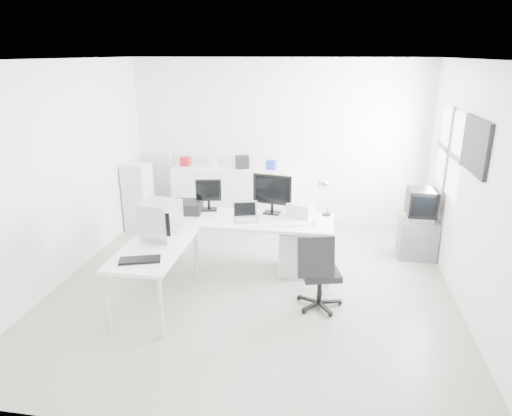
% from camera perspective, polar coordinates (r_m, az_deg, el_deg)
% --- Properties ---
extents(floor, '(5.00, 5.00, 0.01)m').
position_cam_1_polar(floor, '(6.01, -0.31, -9.68)').
color(floor, beige).
rests_on(floor, ground).
extents(ceiling, '(5.00, 5.00, 0.01)m').
position_cam_1_polar(ceiling, '(5.28, -0.37, 18.10)').
color(ceiling, white).
rests_on(ceiling, back_wall).
extents(back_wall, '(5.00, 0.02, 2.80)m').
position_cam_1_polar(back_wall, '(7.89, 2.73, 8.10)').
color(back_wall, white).
rests_on(back_wall, floor).
extents(left_wall, '(0.02, 5.00, 2.80)m').
position_cam_1_polar(left_wall, '(6.38, -23.13, 4.01)').
color(left_wall, white).
rests_on(left_wall, floor).
extents(right_wall, '(0.02, 5.00, 2.80)m').
position_cam_1_polar(right_wall, '(5.64, 25.59, 1.87)').
color(right_wall, white).
rests_on(right_wall, floor).
extents(window, '(0.02, 1.20, 1.10)m').
position_cam_1_polar(window, '(6.72, 23.01, 6.47)').
color(window, white).
rests_on(window, right_wall).
extents(wall_picture, '(0.04, 0.90, 0.60)m').
position_cam_1_polar(wall_picture, '(5.62, 25.74, 7.06)').
color(wall_picture, black).
rests_on(wall_picture, right_wall).
extents(main_desk, '(2.40, 0.80, 0.75)m').
position_cam_1_polar(main_desk, '(6.30, -1.49, -4.48)').
color(main_desk, silver).
rests_on(main_desk, floor).
extents(side_desk, '(0.70, 1.40, 0.75)m').
position_cam_1_polar(side_desk, '(5.57, -12.37, -8.24)').
color(side_desk, silver).
rests_on(side_desk, floor).
extents(drawer_pedestal, '(0.40, 0.50, 0.60)m').
position_cam_1_polar(drawer_pedestal, '(6.29, 4.90, -5.32)').
color(drawer_pedestal, silver).
rests_on(drawer_pedestal, floor).
extents(inkjet_printer, '(0.48, 0.39, 0.16)m').
position_cam_1_polar(inkjet_printer, '(6.43, -8.82, 0.13)').
color(inkjet_printer, black).
rests_on(inkjet_printer, main_desk).
extents(lcd_monitor_small, '(0.39, 0.28, 0.45)m').
position_cam_1_polar(lcd_monitor_small, '(6.44, -5.94, 1.64)').
color(lcd_monitor_small, black).
rests_on(lcd_monitor_small, main_desk).
extents(lcd_monitor_large, '(0.58, 0.32, 0.57)m').
position_cam_1_polar(lcd_monitor_large, '(6.25, 2.04, 1.76)').
color(lcd_monitor_large, black).
rests_on(lcd_monitor_large, main_desk).
extents(laptop, '(0.38, 0.38, 0.20)m').
position_cam_1_polar(laptop, '(6.03, -1.24, -0.73)').
color(laptop, '#B7B7BA').
rests_on(laptop, main_desk).
extents(white_keyboard, '(0.39, 0.18, 0.02)m').
position_cam_1_polar(white_keyboard, '(5.94, 4.38, -2.04)').
color(white_keyboard, silver).
rests_on(white_keyboard, main_desk).
extents(white_mouse, '(0.07, 0.07, 0.07)m').
position_cam_1_polar(white_mouse, '(5.96, 7.31, -1.79)').
color(white_mouse, silver).
rests_on(white_mouse, main_desk).
extents(laser_printer, '(0.40, 0.37, 0.19)m').
position_cam_1_polar(laser_printer, '(6.25, 5.62, -0.16)').
color(laser_printer, silver).
rests_on(laser_printer, main_desk).
extents(desk_lamp, '(0.18, 0.18, 0.44)m').
position_cam_1_polar(desk_lamp, '(6.27, 8.90, 1.01)').
color(desk_lamp, silver).
rests_on(desk_lamp, main_desk).
extents(crt_monitor, '(0.44, 0.44, 0.43)m').
position_cam_1_polar(crt_monitor, '(5.55, -11.87, -1.66)').
color(crt_monitor, '#B7B7BA').
rests_on(crt_monitor, side_desk).
extents(black_keyboard, '(0.47, 0.30, 0.03)m').
position_cam_1_polar(black_keyboard, '(5.07, -14.31, -6.31)').
color(black_keyboard, black).
rests_on(black_keyboard, side_desk).
extents(office_chair, '(0.68, 0.68, 0.97)m').
position_cam_1_polar(office_chair, '(5.40, 8.05, -7.58)').
color(office_chair, '#25272A').
rests_on(office_chair, floor).
extents(tv_cabinet, '(0.53, 0.43, 0.58)m').
position_cam_1_polar(tv_cabinet, '(7.10, 19.50, -3.61)').
color(tv_cabinet, slate).
rests_on(tv_cabinet, floor).
extents(crt_tv, '(0.50, 0.48, 0.45)m').
position_cam_1_polar(crt_tv, '(6.93, 19.96, 0.32)').
color(crt_tv, black).
rests_on(crt_tv, tv_cabinet).
extents(sideboard, '(2.01, 0.50, 1.00)m').
position_cam_1_polar(sideboard, '(7.98, -3.11, 1.58)').
color(sideboard, silver).
rests_on(sideboard, floor).
extents(clutter_box_a, '(0.17, 0.16, 0.15)m').
position_cam_1_polar(clutter_box_a, '(8.04, -8.80, 5.78)').
color(clutter_box_a, '#A41721').
rests_on(clutter_box_a, sideboard).
extents(clutter_box_b, '(0.16, 0.14, 0.14)m').
position_cam_1_polar(clutter_box_b, '(7.90, -5.32, 5.63)').
color(clutter_box_b, silver).
rests_on(clutter_box_b, sideboard).
extents(clutter_box_c, '(0.27, 0.25, 0.21)m').
position_cam_1_polar(clutter_box_c, '(7.78, -1.75, 5.77)').
color(clutter_box_c, black).
rests_on(clutter_box_c, sideboard).
extents(clutter_box_d, '(0.18, 0.16, 0.15)m').
position_cam_1_polar(clutter_box_d, '(7.71, 1.92, 5.43)').
color(clutter_box_d, '#1B3FBD').
rests_on(clutter_box_d, sideboard).
extents(clutter_bottle, '(0.07, 0.07, 0.22)m').
position_cam_1_polar(clutter_bottle, '(8.17, -10.74, 6.11)').
color(clutter_bottle, silver).
rests_on(clutter_bottle, sideboard).
extents(filing_cabinet, '(0.39, 0.46, 1.10)m').
position_cam_1_polar(filing_cabinet, '(7.99, -14.47, 1.38)').
color(filing_cabinet, silver).
rests_on(filing_cabinet, floor).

